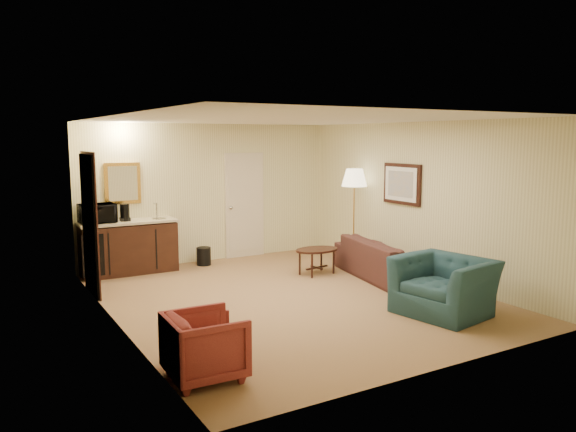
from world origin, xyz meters
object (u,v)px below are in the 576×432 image
Objects in this scene: rose_chair_far at (201,342)px; microwave at (97,211)px; coffee_table at (317,261)px; teal_armchair at (444,277)px; wetbar_cabinet at (129,247)px; coffee_maker at (125,212)px; sofa at (386,253)px; rose_chair_near at (205,343)px; floor_lamp at (354,216)px; waste_bin at (204,256)px.

microwave reaches higher than rose_chair_far.
teal_armchair is at bearing -84.57° from coffee_table.
wetbar_cabinet is 0.61m from coffee_maker.
sofa is 1.20m from coffee_table.
floor_lamp is at bearing -49.84° from rose_chair_near.
floor_lamp is (0.82, 3.10, 0.38)m from teal_armchair.
coffee_maker is at bearing 176.96° from waste_bin.
waste_bin is at bearing 8.22° from coffee_maker.
rose_chair_near is at bearing -167.29° from rose_chair_far.
coffee_table is (-0.83, 0.83, -0.21)m from sofa.
wetbar_cabinet is 0.83m from microwave.
microwave reaches higher than wetbar_cabinet.
coffee_maker is (0.46, 4.72, 0.71)m from rose_chair_near.
wetbar_cabinet is 4.96× the size of waste_bin.
wetbar_cabinet is at bearing 161.08° from floor_lamp.
rose_chair_near is at bearing -141.99° from floor_lamp.
floor_lamp is 3.07× the size of microwave.
coffee_table is (3.24, 2.81, -0.08)m from rose_chair_far.
teal_armchair is (3.03, -4.42, 0.05)m from wetbar_cabinet.
rose_chair_near is 0.93× the size of coffee_table.
coffee_table is 2.36× the size of waste_bin.
wetbar_cabinet is 2.83× the size of microwave.
sofa is at bearing -35.34° from wetbar_cabinet.
wetbar_cabinet is at bearing -155.85° from teal_armchair.
wetbar_cabinet reaches higher than sofa.
floor_lamp is at bearing -18.92° from wetbar_cabinet.
coffee_maker is (-0.04, 0.00, 0.61)m from wetbar_cabinet.
waste_bin is 0.57× the size of microwave.
rose_chair_near is 1.18× the size of rose_chair_far.
coffee_maker reaches higher than rose_chair_near.
sofa is 4.50m from coffee_maker.
coffee_table is 0.44× the size of floor_lamp.
microwave is at bearing 177.12° from waste_bin.
teal_armchair is 3.52× the size of waste_bin.
coffee_maker is at bearing -3.36° from rose_chair_near.
rose_chair_near is 4.80m from microwave.
rose_chair_far is at bearing -143.33° from floor_lamp.
coffee_maker is at bearing 148.50° from coffee_table.
floor_lamp reaches higher than rose_chair_far.
wetbar_cabinet is 4.41m from sofa.
coffee_maker is at bearing 161.22° from floor_lamp.
floor_lamp reaches higher than sofa.
floor_lamp is at bearing -30.51° from rose_chair_far.
rose_chair_near is 1.25× the size of microwave.
rose_chair_near is at bearing -137.45° from coffee_table.
floor_lamp is (4.35, 3.40, 0.53)m from rose_chair_near.
microwave is (-3.27, 1.74, 0.89)m from coffee_table.
rose_chair_far is at bearing -112.15° from waste_bin.
wetbar_cabinet reaches higher than rose_chair_far.
floor_lamp reaches higher than wetbar_cabinet.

